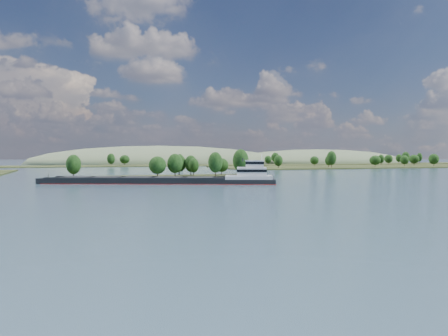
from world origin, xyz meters
name	(u,v)px	position (x,y,z in m)	size (l,w,h in m)	color
ground	(198,186)	(0.00, 120.00, 0.00)	(1800.00, 1800.00, 0.00)	#354C5C
tree_island	(182,169)	(7.63, 178.31, 3.98)	(100.00, 31.04, 14.65)	#262E14
right_bank	(388,166)	(231.53, 299.35, 0.91)	(320.00, 90.00, 14.87)	#262E14
back_shoreline	(131,165)	(9.54, 399.75, 0.72)	(900.00, 60.00, 15.68)	#262E14
hill_east	(318,163)	(260.00, 470.00, 0.00)	(260.00, 140.00, 36.00)	#4D5D40
hill_west	(163,164)	(60.00, 500.00, 0.00)	(320.00, 160.00, 44.00)	#4D5D40
cargo_barge	(174,179)	(-5.69, 134.66, 1.57)	(89.98, 43.22, 12.47)	black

